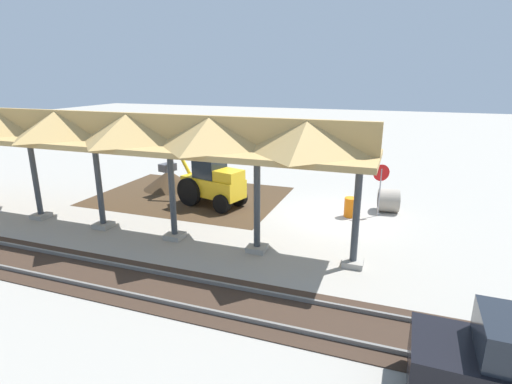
# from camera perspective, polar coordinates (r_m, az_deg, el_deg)

# --- Properties ---
(ground_plane) EXTENTS (120.00, 120.00, 0.00)m
(ground_plane) POSITION_cam_1_polar(r_m,az_deg,el_deg) (18.71, 11.52, -3.54)
(ground_plane) COLOR #9E998E
(dirt_work_zone) EXTENTS (9.73, 7.00, 0.01)m
(dirt_work_zone) POSITION_cam_1_polar(r_m,az_deg,el_deg) (21.77, -9.39, -0.57)
(dirt_work_zone) COLOR #42301E
(dirt_work_zone) RESTS_ON ground
(platform_canopy) EXTENTS (22.11, 3.20, 4.90)m
(platform_canopy) POSITION_cam_1_polar(r_m,az_deg,el_deg) (17.35, -22.31, 8.23)
(platform_canopy) COLOR #9E998E
(platform_canopy) RESTS_ON ground
(rail_tracks) EXTENTS (60.00, 2.58, 0.15)m
(rail_tracks) POSITION_cam_1_polar(r_m,az_deg,el_deg) (11.38, 4.93, -16.94)
(rail_tracks) COLOR slate
(rail_tracks) RESTS_ON ground
(stop_sign) EXTENTS (0.69, 0.37, 2.43)m
(stop_sign) POSITION_cam_1_polar(r_m,az_deg,el_deg) (18.85, 17.40, 1.76)
(stop_sign) COLOR gray
(stop_sign) RESTS_ON ground
(backhoe) EXTENTS (5.21, 2.53, 2.82)m
(backhoe) POSITION_cam_1_polar(r_m,az_deg,el_deg) (19.85, -6.48, 1.69)
(backhoe) COLOR yellow
(backhoe) RESTS_ON ground
(dirt_mound) EXTENTS (5.84, 5.84, 2.12)m
(dirt_mound) POSITION_cam_1_polar(r_m,az_deg,el_deg) (23.49, -12.24, 0.53)
(dirt_mound) COLOR #42301E
(dirt_mound) RESTS_ON ground
(concrete_pipe) EXTENTS (1.07, 1.22, 1.09)m
(concrete_pipe) POSITION_cam_1_polar(r_m,az_deg,el_deg) (19.95, 18.39, -1.14)
(concrete_pipe) COLOR #9E9384
(concrete_pipe) RESTS_ON ground
(traffic_barrel) EXTENTS (0.56, 0.56, 0.90)m
(traffic_barrel) POSITION_cam_1_polar(r_m,az_deg,el_deg) (18.77, 13.32, -2.13)
(traffic_barrel) COLOR orange
(traffic_barrel) RESTS_ON ground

